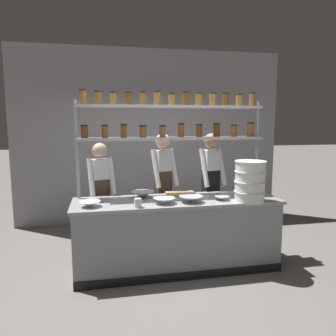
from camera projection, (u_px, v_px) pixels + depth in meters
The scene contains 15 objects.
ground_plane at pixel (177, 267), 4.33m from camera, with size 40.00×40.00×0.00m, color slate.
back_wall at pixel (151, 137), 6.22m from camera, with size 5.04×0.12×3.24m, color #939399.
prep_counter at pixel (177, 234), 4.26m from camera, with size 2.64×0.76×0.92m.
spice_shelf_unit at pixel (173, 125), 4.39m from camera, with size 2.53×0.28×2.31m.
chef_left at pixel (101, 192), 4.58m from camera, with size 0.40×0.33×1.62m.
chef_center at pixel (163, 183), 4.79m from camera, with size 0.42×0.35×1.74m.
chef_right at pixel (211, 183), 4.85m from camera, with size 0.40×0.33×1.74m.
container_stack at pixel (250, 181), 4.08m from camera, with size 0.39×0.39×0.51m.
cutting_board at pixel (181, 194), 4.49m from camera, with size 0.40×0.26×0.02m.
prep_bowl_near_left at pixel (90, 204), 3.83m from camera, with size 0.24×0.24×0.07m.
prep_bowl_center_front at pixel (164, 201), 3.98m from camera, with size 0.27×0.27×0.07m.
prep_bowl_center_back at pixel (143, 194), 4.30m from camera, with size 0.30×0.30×0.08m.
prep_bowl_near_right at pixel (191, 199), 4.05m from camera, with size 0.30×0.30×0.08m.
prep_bowl_far_left at pixel (222, 198), 4.16m from camera, with size 0.18×0.18×0.05m.
serving_cup_front at pixel (138, 203), 3.80m from camera, with size 0.09×0.09×0.11m.
Camera 1 is at (-0.93, -3.99, 1.91)m, focal length 35.00 mm.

